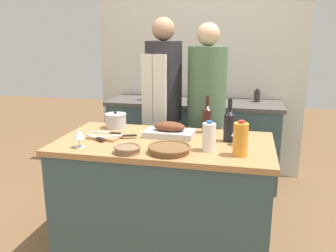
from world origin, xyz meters
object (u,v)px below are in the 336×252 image
Objects in this scene: roasting_pan at (169,131)px; cutting_board at (103,136)px; stock_pot at (116,121)px; knife_paring at (108,133)px; wine_bottle_green at (229,125)px; condiment_bottle_tall at (196,93)px; milk_jug at (209,137)px; wine_bottle_dark at (207,118)px; condiment_bottle_short at (257,96)px; wine_glass_right at (237,132)px; person_cook_guest at (206,110)px; wine_glass_left at (79,134)px; knife_bread at (96,137)px; knife_chef at (119,136)px; mixing_bowl at (127,149)px; juice_jug at (240,139)px; wicker_basket at (169,149)px; stand_mixer at (155,89)px; person_cook_aproned at (163,105)px.

cutting_board is (-0.47, -0.15, -0.03)m from roasting_pan.
stock_pot reaches higher than knife_paring.
condiment_bottle_tall is at bearing 108.50° from wine_bottle_green.
wine_bottle_green is at bearing 2.70° from knife_paring.
stock_pot is 0.86× the size of milk_jug.
wine_bottle_dark is 1.29m from condiment_bottle_short.
wine_glass_right is 0.08× the size of person_cook_guest.
wine_glass_left reaches higher than knife_paring.
condiment_bottle_tall is 1.52× the size of condiment_bottle_short.
knife_bread is (-0.03, -0.07, 0.01)m from cutting_board.
cutting_board is at bearing 179.77° from knife_chef.
person_cook_guest is at bearing 97.44° from wine_bottle_dark.
mixing_bowl is at bearing -154.34° from wine_glass_right.
wine_bottle_dark is (-0.07, 0.45, 0.02)m from milk_jug.
knife_paring is (-0.91, -0.04, -0.10)m from wine_bottle_green.
condiment_bottle_short is (0.13, 1.73, -0.01)m from juice_jug.
person_cook_guest reaches higher than wicker_basket.
milk_jug is at bearing -63.27° from stand_mixer.
milk_jug is 0.11× the size of person_cook_aproned.
wicker_basket is 0.16× the size of person_cook_guest.
condiment_bottle_short is at bearing 60.76° from person_cook_aproned.
stand_mixer is (0.03, 1.32, 0.14)m from knife_paring.
wine_glass_right reaches higher than knife_chef.
knife_bread is at bearing 173.55° from juice_jug.
wicker_basket is at bearing -86.28° from person_cook_guest.
person_cook_guest is at bearing 48.92° from cutting_board.
knife_chef is at bearing 152.29° from wicker_basket.
mixing_bowl is 0.56× the size of wine_bottle_green.
wine_bottle_dark is at bearing -77.05° from condiment_bottle_tall.
roasting_pan is 1.19× the size of wine_bottle_green.
wine_bottle_dark is 1.11m from condiment_bottle_tall.
person_cook_aproned is (-0.28, 1.01, 0.09)m from wicker_basket.
knife_paring is (-0.12, 0.07, 0.00)m from knife_chef.
wine_bottle_green reaches higher than mixing_bowl.
milk_jug is at bearing -135.87° from wine_glass_right.
stock_pot is at bearing -134.64° from person_cook_guest.
person_cook_aproned is at bearing 133.29° from wine_glass_right.
stock_pot is at bearing 114.89° from knife_chef.
person_cook_guest reaches higher than wine_bottle_green.
knife_paring is (0.02, -0.23, -0.04)m from stock_pot.
stock_pot is at bearing 168.74° from wine_bottle_green.
wicker_basket is at bearing -174.89° from juice_jug.
mixing_bowl is 0.91× the size of knife_bread.
stock_pot is 0.95m from wine_bottle_green.
cutting_board is at bearing 135.06° from mixing_bowl.
mixing_bowl is 1.38× the size of wine_glass_left.
stock_pot is 1.25× the size of condiment_bottle_short.
knife_paring is at bearing 165.61° from juice_jug.
stand_mixer is (-0.09, 1.38, 0.14)m from knife_chef.
stand_mixer is 2.18× the size of condiment_bottle_short.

